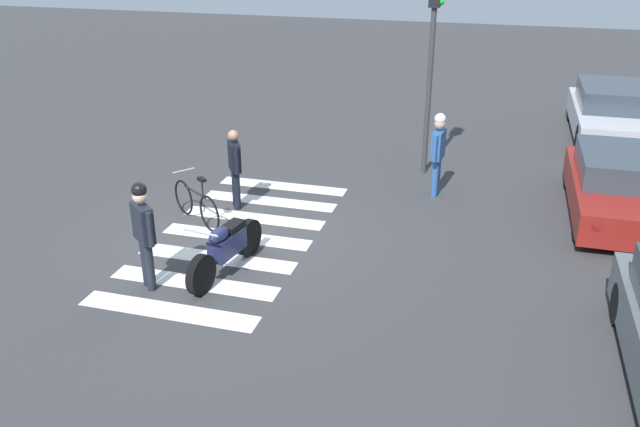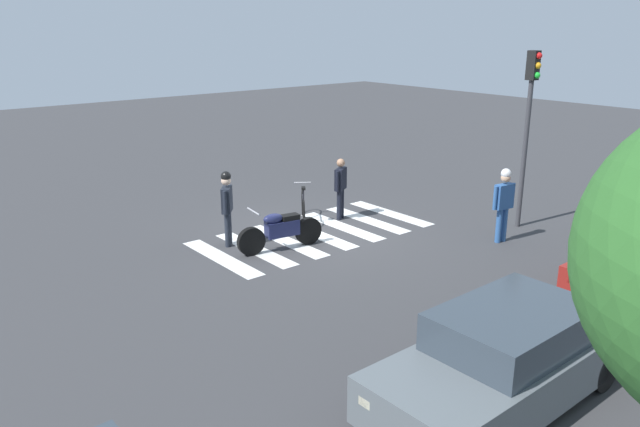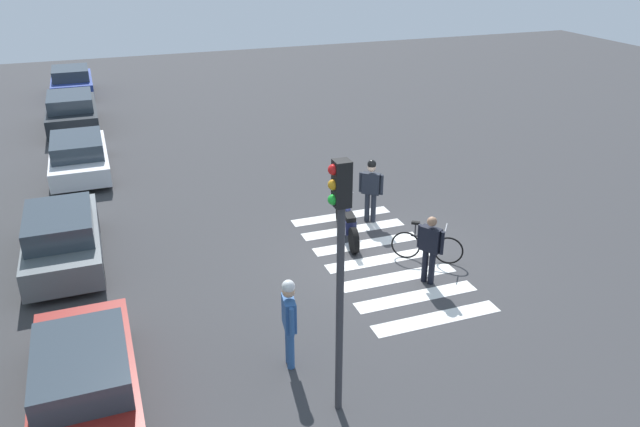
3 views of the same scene
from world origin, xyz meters
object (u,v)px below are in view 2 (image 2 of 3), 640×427
object	(u,v)px
officer_on_foot	(341,185)
car_grey_coupe	(504,360)
police_motorcycle	(281,230)
traffic_light_pole	(529,112)
officer_by_motorcycle	(227,203)
leaning_bicycle	(303,207)
pedestrian_bystander	(504,200)

from	to	relation	value
officer_on_foot	car_grey_coupe	size ratio (longest dim) A/B	0.40
police_motorcycle	traffic_light_pole	distance (m)	6.79
police_motorcycle	car_grey_coupe	world-z (taller)	car_grey_coupe
officer_by_motorcycle	traffic_light_pole	distance (m)	7.72
leaning_bicycle	traffic_light_pole	size ratio (longest dim) A/B	0.32
officer_by_motorcycle	traffic_light_pole	size ratio (longest dim) A/B	0.41
traffic_light_pole	police_motorcycle	bearing A→B (deg)	-23.58
officer_on_foot	officer_by_motorcycle	world-z (taller)	officer_by_motorcycle
pedestrian_bystander	traffic_light_pole	xyz separation A→B (m)	(-1.37, -0.41, 1.91)
officer_on_foot	traffic_light_pole	xyz separation A→B (m)	(-3.14, 3.44, 2.03)
pedestrian_bystander	car_grey_coupe	distance (m)	6.90
officer_by_motorcycle	pedestrian_bystander	world-z (taller)	pedestrian_bystander
officer_on_foot	police_motorcycle	bearing A→B (deg)	19.11
officer_on_foot	pedestrian_bystander	bearing A→B (deg)	114.71
police_motorcycle	leaning_bicycle	xyz separation A→B (m)	(-1.74, -1.38, -0.07)
officer_on_foot	leaning_bicycle	bearing A→B (deg)	-26.73
car_grey_coupe	traffic_light_pole	distance (m)	8.58
leaning_bicycle	traffic_light_pole	world-z (taller)	traffic_light_pole
police_motorcycle	leaning_bicycle	bearing A→B (deg)	-141.62
police_motorcycle	pedestrian_bystander	distance (m)	5.34
police_motorcycle	officer_by_motorcycle	distance (m)	1.41
leaning_bicycle	pedestrian_bystander	size ratio (longest dim) A/B	0.79
police_motorcycle	traffic_light_pole	world-z (taller)	traffic_light_pole
traffic_light_pole	officer_by_motorcycle	bearing A→B (deg)	-28.26
police_motorcycle	officer_by_motorcycle	bearing A→B (deg)	-51.84
pedestrian_bystander	car_grey_coupe	xyz separation A→B (m)	(5.64, 3.97, -0.40)
car_grey_coupe	leaning_bicycle	bearing A→B (deg)	-109.63
traffic_light_pole	pedestrian_bystander	bearing A→B (deg)	16.77
leaning_bicycle	pedestrian_bystander	world-z (taller)	pedestrian_bystander
police_motorcycle	traffic_light_pole	size ratio (longest dim) A/B	0.48
officer_on_foot	traffic_light_pole	size ratio (longest dim) A/B	0.37
officer_on_foot	traffic_light_pole	distance (m)	5.08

